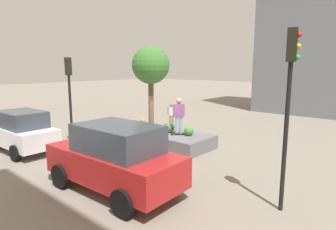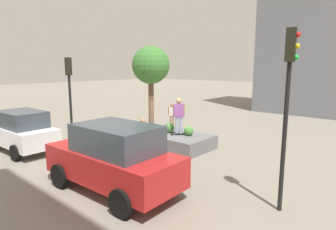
# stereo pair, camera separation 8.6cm
# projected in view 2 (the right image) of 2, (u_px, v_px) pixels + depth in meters

# --- Properties ---
(ground_plane) EXTENTS (120.00, 120.00, 0.00)m
(ground_plane) POSITION_uv_depth(u_px,v_px,m) (164.00, 146.00, 14.60)
(ground_plane) COLOR gray
(planter_ledge) EXTENTS (4.55, 2.31, 0.67)m
(planter_ledge) POSITION_uv_depth(u_px,v_px,m) (168.00, 139.00, 14.66)
(planter_ledge) COLOR slate
(planter_ledge) RESTS_ON ground
(plaza_tree) EXTENTS (1.92, 1.92, 4.36)m
(plaza_tree) POSITION_uv_depth(u_px,v_px,m) (151.00, 66.00, 14.49)
(plaza_tree) COLOR brown
(plaza_tree) RESTS_ON planter_ledge
(boxwood_shrub) EXTENTS (0.48, 0.48, 0.48)m
(boxwood_shrub) POSITION_uv_depth(u_px,v_px,m) (170.00, 128.00, 14.53)
(boxwood_shrub) COLOR #3D7A33
(boxwood_shrub) RESTS_ON planter_ledge
(hedge_clump) EXTENTS (0.47, 0.47, 0.47)m
(hedge_clump) POSITION_uv_depth(u_px,v_px,m) (189.00, 131.00, 13.90)
(hedge_clump) COLOR #4C8C3D
(hedge_clump) RESTS_ON planter_ledge
(skateboard) EXTENTS (0.67, 0.75, 0.07)m
(skateboard) POSITION_uv_depth(u_px,v_px,m) (179.00, 134.00, 14.08)
(skateboard) COLOR black
(skateboard) RESTS_ON planter_ledge
(skateboarder) EXTENTS (0.51, 0.42, 1.74)m
(skateboarder) POSITION_uv_depth(u_px,v_px,m) (179.00, 113.00, 13.91)
(skateboarder) COLOR #8C9EB7
(skateboarder) RESTS_ON skateboard
(sedan_parked) EXTENTS (4.82, 2.38, 2.21)m
(sedan_parked) POSITION_uv_depth(u_px,v_px,m) (114.00, 157.00, 9.13)
(sedan_parked) COLOR #B21E1E
(sedan_parked) RESTS_ON ground
(police_car) EXTENTS (4.26, 2.09, 1.95)m
(police_car) POSITION_uv_depth(u_px,v_px,m) (22.00, 131.00, 13.53)
(police_car) COLOR white
(police_car) RESTS_ON ground
(traffic_light_corner) EXTENTS (0.37, 0.33, 4.43)m
(traffic_light_corner) POSITION_uv_depth(u_px,v_px,m) (69.00, 87.00, 13.98)
(traffic_light_corner) COLOR black
(traffic_light_corner) RESTS_ON ground
(traffic_light_median) EXTENTS (0.36, 0.33, 4.96)m
(traffic_light_median) POSITION_uv_depth(u_px,v_px,m) (288.00, 91.00, 7.47)
(traffic_light_median) COLOR black
(traffic_light_median) RESTS_ON ground
(bystander_watching) EXTENTS (0.40, 0.44, 1.57)m
(bystander_watching) POSITION_uv_depth(u_px,v_px,m) (172.00, 113.00, 19.16)
(bystander_watching) COLOR #847056
(bystander_watching) RESTS_ON ground
(pedestrian_crossing) EXTENTS (0.34, 0.51, 1.61)m
(pedestrian_crossing) POSITION_uv_depth(u_px,v_px,m) (143.00, 133.00, 13.39)
(pedestrian_crossing) COLOR black
(pedestrian_crossing) RESTS_ON ground
(plaza_lowrise_south) EXTENTS (8.21, 6.33, 17.97)m
(plaza_lowrise_south) POSITION_uv_depth(u_px,v_px,m) (319.00, 6.00, 24.02)
(plaza_lowrise_south) COLOR slate
(plaza_lowrise_south) RESTS_ON ground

